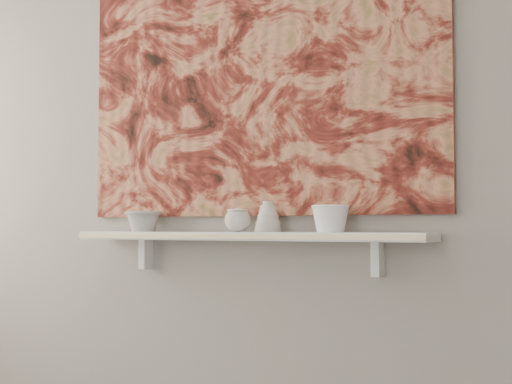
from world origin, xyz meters
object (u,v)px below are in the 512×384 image
Objects in this scene: cup_cream at (238,220)px; bell_vessel at (268,217)px; bowl_white at (331,218)px; shelf at (243,236)px; bowl_grey at (143,221)px; painting at (254,71)px.

bell_vessel is (0.13, 0.00, 0.01)m from cup_cream.
shelf is at bearing 180.00° from bowl_white.
bowl_grey is (-0.45, 0.00, 0.06)m from shelf.
bowl_grey is at bearing -169.95° from painting.
cup_cream is 0.86× the size of bell_vessel.
shelf is 10.71× the size of bowl_white.
cup_cream is 0.73× the size of bowl_white.
painting is 0.73m from bowl_grey.
painting is 0.57m from cup_cream.
bowl_grey is at bearing 180.00° from bowl_white.
painting reaches higher than bell_vessel.
painting is 10.28× the size of bowl_grey.
painting is at bearing 142.12° from bell_vessel.
bell_vessel reaches higher than cup_cream.
painting is at bearing 74.96° from cup_cream.
bowl_white is at bearing 0.00° from bell_vessel.
cup_cream is (-0.02, 0.00, 0.06)m from shelf.
cup_cream is 0.13m from bell_vessel.
bowl_grey is 0.43m from cup_cream.
bowl_white reaches higher than cup_cream.
bell_vessel is at bearing 180.00° from bowl_white.
bowl_grey is at bearing 180.00° from shelf.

